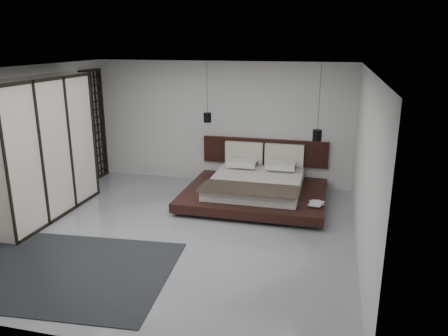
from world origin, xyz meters
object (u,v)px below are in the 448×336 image
(wardrobe, at_px, (42,149))
(lattice_screen, at_px, (94,126))
(bed, at_px, (256,187))
(rug, at_px, (62,270))
(pendant_left, at_px, (207,117))
(pendant_right, at_px, (317,135))

(wardrobe, bearing_deg, lattice_screen, 96.23)
(bed, distance_m, rug, 4.25)
(lattice_screen, distance_m, bed, 4.14)
(pendant_left, bearing_deg, bed, -21.33)
(bed, bearing_deg, pendant_left, 158.67)
(pendant_left, bearing_deg, pendant_right, 0.00)
(bed, distance_m, pendant_right, 1.66)
(bed, relative_size, pendant_left, 2.25)
(bed, bearing_deg, rug, -121.71)
(bed, xyz_separation_m, pendant_left, (-1.18, 0.46, 1.34))
(pendant_left, distance_m, rug, 4.50)
(lattice_screen, xyz_separation_m, rug, (1.75, -4.15, -1.29))
(lattice_screen, distance_m, pendant_right, 5.15)
(bed, relative_size, rug, 0.90)
(lattice_screen, relative_size, pendant_left, 2.04)
(wardrobe, height_order, rug, wardrobe)
(bed, xyz_separation_m, pendant_right, (1.18, 0.46, 1.07))
(lattice_screen, bearing_deg, pendant_left, -1.77)
(pendant_right, relative_size, wardrobe, 0.59)
(bed, distance_m, wardrobe, 4.24)
(pendant_left, height_order, rug, pendant_left)
(lattice_screen, relative_size, wardrobe, 0.98)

